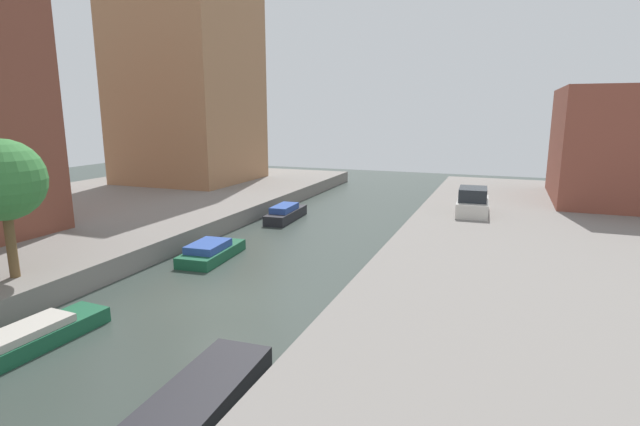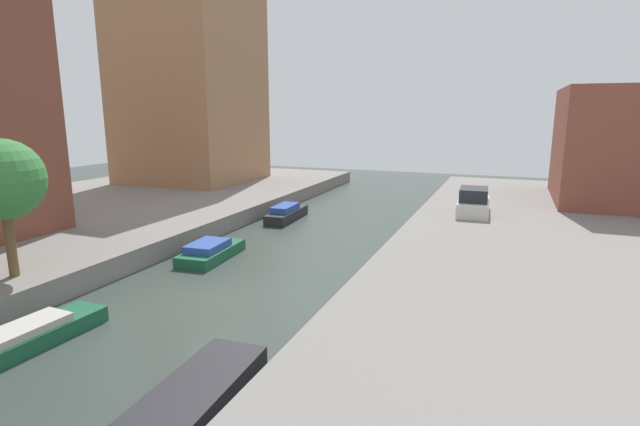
% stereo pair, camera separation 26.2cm
% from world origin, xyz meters
% --- Properties ---
extents(ground_plane, '(84.00, 84.00, 0.00)m').
position_xyz_m(ground_plane, '(0.00, 0.00, 0.00)').
color(ground_plane, '#333D38').
extents(apartment_tower_far, '(10.00, 9.88, 20.01)m').
position_xyz_m(apartment_tower_far, '(-16.00, 21.19, 11.01)').
color(apartment_tower_far, '#9E704C').
rests_on(apartment_tower_far, quay_left).
extents(street_tree_2, '(2.91, 2.91, 5.06)m').
position_xyz_m(street_tree_2, '(-6.68, -2.84, 4.58)').
color(street_tree_2, brown).
rests_on(street_tree_2, quay_left).
extents(parked_car, '(1.95, 4.16, 1.59)m').
position_xyz_m(parked_car, '(8.23, 15.00, 1.66)').
color(parked_car, beige).
rests_on(parked_car, quay_right).
extents(moored_boat_left_2, '(1.56, 4.49, 0.75)m').
position_xyz_m(moored_boat_left_2, '(-3.01, -5.11, 0.32)').
color(moored_boat_left_2, '#195638').
rests_on(moored_boat_left_2, ground_plane).
extents(moored_boat_left_3, '(2.00, 4.10, 0.87)m').
position_xyz_m(moored_boat_left_3, '(-3.04, 4.37, 0.37)').
color(moored_boat_left_3, '#195638').
rests_on(moored_boat_left_3, ground_plane).
extents(moored_boat_left_4, '(1.57, 4.53, 1.03)m').
position_xyz_m(moored_boat_left_4, '(-3.31, 13.44, 0.43)').
color(moored_boat_left_4, '#232328').
rests_on(moored_boat_left_4, ground_plane).
extents(moored_boat_right_2, '(1.87, 4.28, 0.57)m').
position_xyz_m(moored_boat_right_2, '(3.47, -5.72, 0.29)').
color(moored_boat_right_2, '#232328').
rests_on(moored_boat_right_2, ground_plane).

